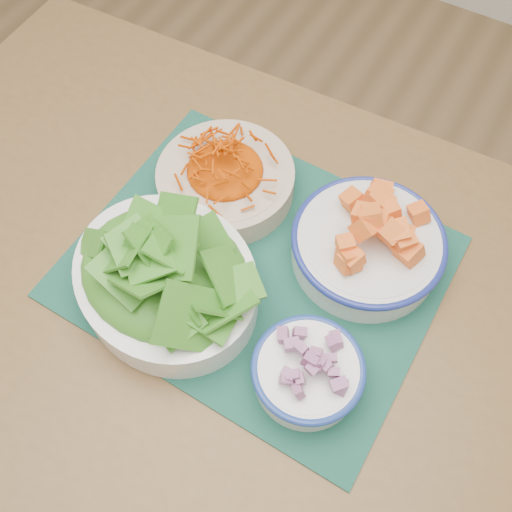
{
  "coord_description": "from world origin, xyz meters",
  "views": [
    {
      "loc": [
        0.39,
        -0.19,
        1.52
      ],
      "look_at": [
        0.18,
        0.18,
        0.78
      ],
      "focal_mm": 40.0,
      "sensor_mm": 36.0,
      "label": 1
    }
  ],
  "objects_px": {
    "squash_bowl": "(370,239)",
    "lettuce_bowl": "(164,273)",
    "carrot_bowl": "(225,176)",
    "table": "(224,310)",
    "onion_bowl": "(308,370)",
    "placemat": "(256,266)"
  },
  "relations": [
    {
      "from": "placemat",
      "to": "onion_bowl",
      "type": "xyz_separation_m",
      "value": [
        0.15,
        -0.12,
        0.04
      ]
    },
    {
      "from": "carrot_bowl",
      "to": "squash_bowl",
      "type": "xyz_separation_m",
      "value": [
        0.25,
        -0.0,
        0.02
      ]
    },
    {
      "from": "table",
      "to": "squash_bowl",
      "type": "distance_m",
      "value": 0.27
    },
    {
      "from": "placemat",
      "to": "squash_bowl",
      "type": "xyz_separation_m",
      "value": [
        0.14,
        0.1,
        0.06
      ]
    },
    {
      "from": "placemat",
      "to": "squash_bowl",
      "type": "bearing_deg",
      "value": 36.16
    },
    {
      "from": "placemat",
      "to": "onion_bowl",
      "type": "relative_size",
      "value": 3.21
    },
    {
      "from": "lettuce_bowl",
      "to": "onion_bowl",
      "type": "relative_size",
      "value": 2.09
    },
    {
      "from": "onion_bowl",
      "to": "lettuce_bowl",
      "type": "bearing_deg",
      "value": 175.99
    },
    {
      "from": "onion_bowl",
      "to": "placemat",
      "type": "bearing_deg",
      "value": 141.23
    },
    {
      "from": "table",
      "to": "carrot_bowl",
      "type": "bearing_deg",
      "value": 116.74
    },
    {
      "from": "table",
      "to": "placemat",
      "type": "bearing_deg",
      "value": 60.09
    },
    {
      "from": "carrot_bowl",
      "to": "lettuce_bowl",
      "type": "relative_size",
      "value": 0.71
    },
    {
      "from": "placemat",
      "to": "table",
      "type": "bearing_deg",
      "value": -116.93
    },
    {
      "from": "placemat",
      "to": "lettuce_bowl",
      "type": "distance_m",
      "value": 0.15
    },
    {
      "from": "carrot_bowl",
      "to": "table",
      "type": "bearing_deg",
      "value": -61.01
    },
    {
      "from": "table",
      "to": "carrot_bowl",
      "type": "distance_m",
      "value": 0.22
    },
    {
      "from": "table",
      "to": "lettuce_bowl",
      "type": "relative_size",
      "value": 3.84
    },
    {
      "from": "squash_bowl",
      "to": "lettuce_bowl",
      "type": "xyz_separation_m",
      "value": [
        -0.23,
        -0.2,
        0.01
      ]
    },
    {
      "from": "squash_bowl",
      "to": "onion_bowl",
      "type": "bearing_deg",
      "value": -86.59
    },
    {
      "from": "onion_bowl",
      "to": "squash_bowl",
      "type": "bearing_deg",
      "value": 93.41
    },
    {
      "from": "carrot_bowl",
      "to": "squash_bowl",
      "type": "relative_size",
      "value": 0.96
    },
    {
      "from": "placemat",
      "to": "carrot_bowl",
      "type": "distance_m",
      "value": 0.16
    }
  ]
}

